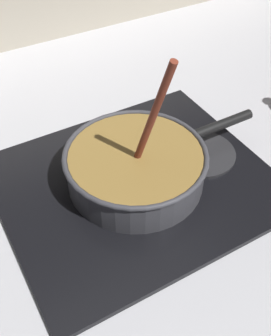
{
  "coord_description": "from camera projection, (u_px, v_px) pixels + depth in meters",
  "views": [
    {
      "loc": [
        -0.32,
        -0.46,
        0.64
      ],
      "look_at": [
        -0.01,
        0.07,
        0.05
      ],
      "focal_mm": 44.12,
      "sensor_mm": 36.0,
      "label": 1
    }
  ],
  "objects": [
    {
      "name": "ground",
      "position": [
        157.0,
        210.0,
        0.86
      ],
      "size": [
        2.4,
        1.6,
        0.04
      ],
      "primitive_type": "cube",
      "color": "#B7B7BC"
    },
    {
      "name": "hob_plate",
      "position": [
        135.0,
        183.0,
        0.88
      ],
      "size": [
        0.56,
        0.48,
        0.01
      ],
      "primitive_type": "cube",
      "color": "black",
      "rests_on": "ground"
    },
    {
      "name": "burner_ring",
      "position": [
        135.0,
        179.0,
        0.88
      ],
      "size": [
        0.17,
        0.17,
        0.01
      ],
      "primitive_type": "torus",
      "color": "#592D0C",
      "rests_on": "hob_plate"
    },
    {
      "name": "spare_burner",
      "position": [
        200.0,
        153.0,
        0.94
      ],
      "size": [
        0.16,
        0.16,
        0.01
      ],
      "primitive_type": "cylinder",
      "color": "#262628",
      "rests_on": "hob_plate"
    },
    {
      "name": "cooking_pan",
      "position": [
        136.0,
        166.0,
        0.85
      ],
      "size": [
        0.45,
        0.3,
        0.32
      ],
      "color": "#38383D",
      "rests_on": "hob_plate"
    }
  ]
}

